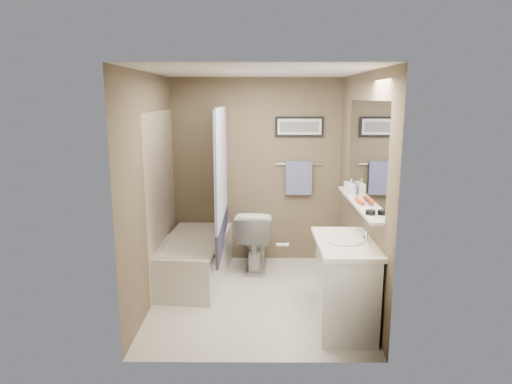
{
  "coord_description": "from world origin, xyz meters",
  "views": [
    {
      "loc": [
        0.03,
        -4.65,
        2.15
      ],
      "look_at": [
        0.0,
        0.15,
        1.15
      ],
      "focal_mm": 32.0,
      "sensor_mm": 36.0,
      "label": 1
    }
  ],
  "objects_px": {
    "toilet": "(255,239)",
    "candle_bowl_near": "(370,212)",
    "vanity": "(345,286)",
    "soap_bottle": "(351,187)",
    "bathtub": "(194,259)",
    "glass_jar": "(347,186)",
    "hair_brush_back": "(358,199)",
    "hair_brush_front": "(360,201)"
  },
  "relations": [
    {
      "from": "vanity",
      "to": "soap_bottle",
      "type": "bearing_deg",
      "value": 80.65
    },
    {
      "from": "vanity",
      "to": "soap_bottle",
      "type": "distance_m",
      "value": 1.16
    },
    {
      "from": "toilet",
      "to": "candle_bowl_near",
      "type": "distance_m",
      "value": 2.02
    },
    {
      "from": "vanity",
      "to": "glass_jar",
      "type": "distance_m",
      "value": 1.3
    },
    {
      "from": "bathtub",
      "to": "soap_bottle",
      "type": "distance_m",
      "value": 2.05
    },
    {
      "from": "hair_brush_front",
      "to": "vanity",
      "type": "bearing_deg",
      "value": -116.61
    },
    {
      "from": "vanity",
      "to": "hair_brush_front",
      "type": "xyz_separation_m",
      "value": [
        0.19,
        0.37,
        0.74
      ]
    },
    {
      "from": "soap_bottle",
      "to": "bathtub",
      "type": "bearing_deg",
      "value": 170.09
    },
    {
      "from": "toilet",
      "to": "soap_bottle",
      "type": "xyz_separation_m",
      "value": [
        1.05,
        -0.67,
        0.81
      ]
    },
    {
      "from": "soap_bottle",
      "to": "glass_jar",
      "type": "bearing_deg",
      "value": 90.0
    },
    {
      "from": "bathtub",
      "to": "soap_bottle",
      "type": "height_order",
      "value": "soap_bottle"
    },
    {
      "from": "candle_bowl_near",
      "to": "glass_jar",
      "type": "bearing_deg",
      "value": 90.0
    },
    {
      "from": "hair_brush_front",
      "to": "glass_jar",
      "type": "distance_m",
      "value": 0.66
    },
    {
      "from": "candle_bowl_near",
      "to": "hair_brush_back",
      "type": "relative_size",
      "value": 0.41
    },
    {
      "from": "vanity",
      "to": "hair_brush_front",
      "type": "relative_size",
      "value": 4.09
    },
    {
      "from": "toilet",
      "to": "hair_brush_front",
      "type": "relative_size",
      "value": 3.56
    },
    {
      "from": "vanity",
      "to": "hair_brush_back",
      "type": "xyz_separation_m",
      "value": [
        0.19,
        0.45,
        0.74
      ]
    },
    {
      "from": "hair_brush_back",
      "to": "hair_brush_front",
      "type": "bearing_deg",
      "value": -90.0
    },
    {
      "from": "toilet",
      "to": "soap_bottle",
      "type": "bearing_deg",
      "value": 151.9
    },
    {
      "from": "bathtub",
      "to": "glass_jar",
      "type": "xyz_separation_m",
      "value": [
        1.79,
        -0.1,
        0.92
      ]
    },
    {
      "from": "glass_jar",
      "to": "soap_bottle",
      "type": "height_order",
      "value": "soap_bottle"
    },
    {
      "from": "toilet",
      "to": "vanity",
      "type": "relative_size",
      "value": 0.87
    },
    {
      "from": "hair_brush_back",
      "to": "toilet",
      "type": "bearing_deg",
      "value": 135.32
    },
    {
      "from": "glass_jar",
      "to": "soap_bottle",
      "type": "relative_size",
      "value": 0.6
    },
    {
      "from": "hair_brush_front",
      "to": "soap_bottle",
      "type": "bearing_deg",
      "value": 90.0
    },
    {
      "from": "toilet",
      "to": "soap_bottle",
      "type": "height_order",
      "value": "soap_bottle"
    },
    {
      "from": "toilet",
      "to": "vanity",
      "type": "height_order",
      "value": "vanity"
    },
    {
      "from": "toilet",
      "to": "hair_brush_front",
      "type": "distance_m",
      "value": 1.7
    },
    {
      "from": "vanity",
      "to": "bathtub",
      "type": "bearing_deg",
      "value": 148.18
    },
    {
      "from": "toilet",
      "to": "bathtub",
      "type": "bearing_deg",
      "value": 30.45
    },
    {
      "from": "candle_bowl_near",
      "to": "hair_brush_back",
      "type": "bearing_deg",
      "value": 90.0
    },
    {
      "from": "vanity",
      "to": "candle_bowl_near",
      "type": "xyz_separation_m",
      "value": [
        0.19,
        -0.07,
        0.73
      ]
    },
    {
      "from": "candle_bowl_near",
      "to": "soap_bottle",
      "type": "distance_m",
      "value": 0.89
    },
    {
      "from": "bathtub",
      "to": "vanity",
      "type": "relative_size",
      "value": 1.67
    },
    {
      "from": "vanity",
      "to": "candle_bowl_near",
      "type": "height_order",
      "value": "candle_bowl_near"
    },
    {
      "from": "toilet",
      "to": "hair_brush_front",
      "type": "bearing_deg",
      "value": 137.65
    },
    {
      "from": "glass_jar",
      "to": "soap_bottle",
      "type": "xyz_separation_m",
      "value": [
        0.0,
        -0.21,
        0.03
      ]
    },
    {
      "from": "toilet",
      "to": "soap_bottle",
      "type": "relative_size",
      "value": 4.68
    },
    {
      "from": "bathtub",
      "to": "glass_jar",
      "type": "relative_size",
      "value": 15.0
    },
    {
      "from": "hair_brush_back",
      "to": "soap_bottle",
      "type": "bearing_deg",
      "value": 90.0
    },
    {
      "from": "bathtub",
      "to": "soap_bottle",
      "type": "xyz_separation_m",
      "value": [
        1.79,
        -0.31,
        0.95
      ]
    },
    {
      "from": "bathtub",
      "to": "hair_brush_back",
      "type": "xyz_separation_m",
      "value": [
        1.79,
        -0.68,
        0.89
      ]
    }
  ]
}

